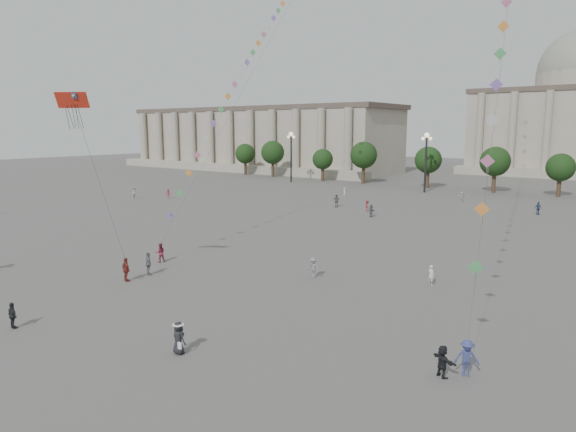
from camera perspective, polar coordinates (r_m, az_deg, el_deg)
The scene contains 24 objects.
ground at distance 29.72m, azimuth -11.28°, elevation -13.00°, with size 360.00×360.00×0.00m, color #53514E.
hall_west at distance 147.29m, azimuth -3.49°, elevation 8.54°, with size 84.00×26.22×17.20m.
tree_row at distance 98.41m, azimuth 24.98°, elevation 5.31°, with size 137.12×5.12×8.00m.
lamp_post_far_west at distance 109.92m, azimuth 0.35°, elevation 7.60°, with size 2.00×0.90×10.65m.
lamp_post_mid_west at distance 95.07m, azimuth 15.10°, elevation 6.94°, with size 2.00×0.90×10.65m.
person_crowd_0 at distance 76.11m, azimuth 26.03°, elevation 0.78°, with size 1.02×0.42×1.74m, color navy.
person_crowd_1 at distance 88.10m, azimuth -16.68°, elevation 2.48°, with size 0.91×0.71×1.86m, color silver.
person_crowd_2 at distance 86.71m, azimuth -13.16°, elevation 2.43°, with size 1.01×0.58×1.56m, color #9D2A40.
person_crowd_3 at distance 25.62m, azimuth 16.79°, elevation -15.20°, with size 1.43×0.45×1.54m, color black.
person_crowd_4 at distance 85.19m, azimuth 18.74°, elevation 2.03°, with size 1.43×0.46×1.54m, color silver.
person_crowd_6 at distance 39.66m, azimuth 2.81°, elevation -5.75°, with size 1.05×0.60×1.63m, color slate.
person_crowd_10 at distance 85.63m, azimuth 6.31°, elevation 2.58°, with size 0.62×0.41×1.70m, color silver.
person_crowd_12 at distance 67.65m, azimuth 9.23°, elevation 0.60°, with size 1.52×0.48×1.64m, color slate.
person_crowd_13 at distance 39.39m, azimuth 15.61°, elevation -6.32°, with size 0.54×0.36×1.49m, color silver.
person_crowd_16 at distance 75.49m, azimuth 5.40°, elevation 1.71°, with size 1.10×0.46×1.87m, color #59595E.
person_crowd_17 at distance 71.87m, azimuth 8.79°, elevation 1.12°, with size 1.03×0.59×1.60m, color maroon.
tourist_0 at distance 40.59m, azimuth -17.55°, elevation -5.70°, with size 1.07×0.44×1.82m, color maroon.
tourist_3 at distance 41.78m, azimuth -15.25°, elevation -5.14°, with size 1.08×0.45×1.84m, color slate.
tourist_4 at distance 33.88m, azimuth -28.28°, elevation -9.72°, with size 0.92×0.38×1.56m, color black.
kite_flyer_0 at distance 45.57m, azimuth -14.00°, elevation -3.97°, with size 0.81×0.63×1.67m, color maroon.
kite_flyer_1 at distance 26.02m, azimuth 19.24°, elevation -14.67°, with size 1.13×0.65×1.76m, color navy.
hat_person at distance 27.39m, azimuth -12.06°, elevation -13.04°, with size 0.86×0.60×1.70m.
dragon_kite at distance 37.35m, azimuth -22.73°, elevation 10.65°, with size 2.16×2.51×12.39m.
kite_train_west at distance 66.95m, azimuth -2.73°, elevation 19.00°, with size 14.78×43.45×60.13m.
Camera 1 is at (20.72, -18.01, 11.38)m, focal length 32.00 mm.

